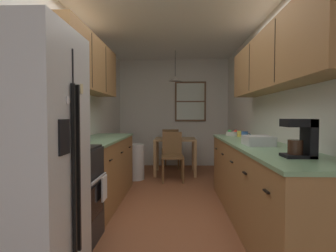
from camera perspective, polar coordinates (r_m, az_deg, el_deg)
The scene contains 26 objects.
ground_plane at distance 4.22m, azimuth 0.73°, elevation -14.57°, with size 12.00×12.00×0.00m, color brown.
wall_left at distance 4.28m, azimuth -17.67°, elevation 2.88°, with size 0.10×9.00×2.55m, color white.
wall_right at distance 4.23m, azimuth 19.36°, elevation 2.87°, with size 0.10×9.00×2.55m, color white.
wall_back at distance 6.69m, azimuth 1.16°, elevation 2.73°, with size 4.40×0.10×2.55m, color white.
ceiling_slab at distance 4.26m, azimuth 0.75°, elevation 21.01°, with size 4.40×9.00×0.08m, color white.
refrigerator at distance 2.13m, azimuth -27.53°, elevation -6.52°, with size 0.70×0.74×1.81m.
stove_range at distance 2.84m, azimuth -20.98°, elevation -13.19°, with size 0.66×0.59×1.10m.
microwave_over_range at distance 2.82m, azimuth -23.50°, elevation 11.60°, with size 0.39×0.60×0.34m.
counter_left at distance 4.02m, azimuth -13.90°, elevation -8.83°, with size 0.64×1.97×0.90m.
upper_cabinets_left at distance 4.00m, azimuth -16.27°, elevation 12.00°, with size 0.33×2.05×0.73m.
counter_right at distance 3.30m, azimuth 18.37°, elevation -11.33°, with size 0.64×3.02×0.90m.
upper_cabinets_right at distance 3.26m, azimuth 21.34°, elevation 12.60°, with size 0.33×2.70×0.63m.
dining_table at distance 5.73m, azimuth 1.49°, elevation -3.86°, with size 0.84×0.76×0.74m.
dining_chair_near at distance 5.16m, azimuth 0.92°, elevation -5.76°, with size 0.43×0.43×0.90m.
dining_chair_far at distance 6.32m, azimuth 0.69°, elevation -4.27°, with size 0.45×0.45×0.90m.
pendant_light at distance 5.74m, azimuth 1.50°, elevation 9.76°, with size 0.27×0.27×0.63m.
back_window at distance 6.63m, azimuth 4.66°, elevation 5.08°, with size 0.74×0.05×0.95m.
trash_bin at distance 5.29m, azimuth -6.70°, elevation -7.38°, with size 0.32×0.32×0.67m, color silver.
storage_canister at distance 3.28m, azimuth -17.35°, elevation -1.91°, with size 0.13×0.13×0.18m.
dish_towel at distance 2.86m, azimuth -13.07°, elevation -12.42°, with size 0.02×0.16×0.24m, color white.
coffee_maker at distance 2.32m, azimuth 26.01°, elevation -2.10°, with size 0.22×0.18×0.29m.
mug_by_coffeemaker at distance 4.22m, azimuth 14.62°, elevation -1.58°, with size 0.11×0.07×0.09m.
mug_spare at distance 3.77m, azimuth 15.61°, elevation -1.89°, with size 0.12×0.09×0.11m.
fruit_bowl at distance 4.44m, azimuth 13.24°, elevation -1.46°, with size 0.21×0.21×0.09m.
dish_rack at distance 3.09m, azimuth 18.16°, elevation -2.88°, with size 0.28×0.34×0.10m, color silver.
table_serving_bowl at distance 5.81m, azimuth 1.04°, elevation -2.21°, with size 0.19×0.19×0.06m, color silver.
Camera 1 is at (0.08, -3.03, 1.22)m, focal length 29.42 mm.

